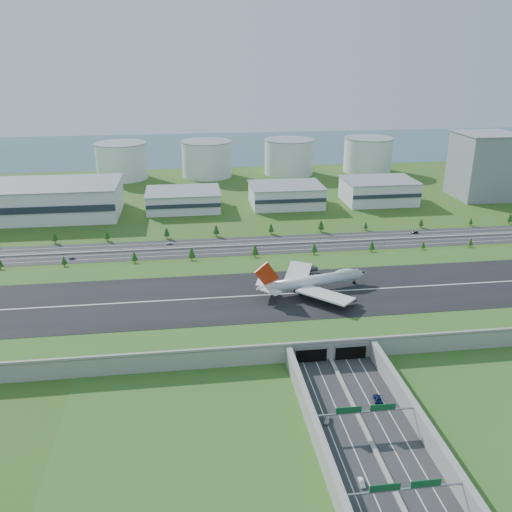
{
  "coord_description": "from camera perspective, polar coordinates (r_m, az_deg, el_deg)",
  "views": [
    {
      "loc": [
        -57.18,
        -242.12,
        123.38
      ],
      "look_at": [
        -20.63,
        35.0,
        15.73
      ],
      "focal_mm": 38.0,
      "sensor_mm": 36.0,
      "label": 1
    }
  ],
  "objects": [
    {
      "name": "ground",
      "position": [
        277.7,
        5.2,
        -5.41
      ],
      "size": [
        1200.0,
        1200.0,
        0.0
      ],
      "primitive_type": "plane",
      "color": "#214F18",
      "rests_on": "ground"
    },
    {
      "name": "airfield_deck",
      "position": [
        275.81,
        5.23,
        -4.65
      ],
      "size": [
        520.0,
        100.0,
        9.2
      ],
      "color": "gray",
      "rests_on": "ground"
    },
    {
      "name": "underpass_road",
      "position": [
        194.99,
        11.8,
        -17.43
      ],
      "size": [
        38.8,
        120.4,
        8.0
      ],
      "color": "#28282B",
      "rests_on": "ground"
    },
    {
      "name": "sign_gantry_near",
      "position": [
        196.1,
        11.45,
        -15.85
      ],
      "size": [
        38.7,
        0.7,
        9.8
      ],
      "color": "gray",
      "rests_on": "ground"
    },
    {
      "name": "sign_gantry_far",
      "position": [
        171.42,
        15.41,
        -22.65
      ],
      "size": [
        38.7,
        0.7,
        9.8
      ],
      "color": "gray",
      "rests_on": "ground"
    },
    {
      "name": "north_expressway",
      "position": [
        363.49,
        1.99,
        1.22
      ],
      "size": [
        560.0,
        36.0,
        0.12
      ],
      "primitive_type": "cube",
      "color": "#28282B",
      "rests_on": "ground"
    },
    {
      "name": "tree_row",
      "position": [
        364.56,
        3.76,
        2.02
      ],
      "size": [
        504.55,
        48.69,
        8.41
      ],
      "color": "#3D2819",
      "rests_on": "ground"
    },
    {
      "name": "hangar_west",
      "position": [
        455.47,
        -21.71,
        5.47
      ],
      "size": [
        120.0,
        60.0,
        25.0
      ],
      "primitive_type": "cube",
      "color": "silver",
      "rests_on": "ground"
    },
    {
      "name": "hangar_mid_a",
      "position": [
        447.4,
        -7.66,
        5.86
      ],
      "size": [
        58.0,
        42.0,
        15.0
      ],
      "primitive_type": "cube",
      "color": "silver",
      "rests_on": "ground"
    },
    {
      "name": "hangar_mid_b",
      "position": [
        454.62,
        3.17,
        6.39
      ],
      "size": [
        58.0,
        42.0,
        17.0
      ],
      "primitive_type": "cube",
      "color": "silver",
      "rests_on": "ground"
    },
    {
      "name": "hangar_mid_c",
      "position": [
        475.39,
        12.76,
        6.68
      ],
      "size": [
        58.0,
        42.0,
        19.0
      ],
      "primitive_type": "cube",
      "color": "silver",
      "rests_on": "ground"
    },
    {
      "name": "office_tower",
      "position": [
        516.15,
        22.82,
        8.73
      ],
      "size": [
        46.0,
        46.0,
        55.0
      ],
      "primitive_type": "cube",
      "color": "gray",
      "rests_on": "ground"
    },
    {
      "name": "fuel_tank_a",
      "position": [
        565.68,
        -13.95,
        9.67
      ],
      "size": [
        50.0,
        50.0,
        35.0
      ],
      "primitive_type": "cylinder",
      "color": "silver",
      "rests_on": "ground"
    },
    {
      "name": "fuel_tank_b",
      "position": [
        562.62,
        -5.2,
        10.13
      ],
      "size": [
        50.0,
        50.0,
        35.0
      ],
      "primitive_type": "cylinder",
      "color": "silver",
      "rests_on": "ground"
    },
    {
      "name": "fuel_tank_c",
      "position": [
        572.31,
        3.47,
        10.36
      ],
      "size": [
        50.0,
        50.0,
        35.0
      ],
      "primitive_type": "cylinder",
      "color": "silver",
      "rests_on": "ground"
    },
    {
      "name": "fuel_tank_d",
      "position": [
        594.12,
        11.68,
        10.37
      ],
      "size": [
        50.0,
        50.0,
        35.0
      ],
      "primitive_type": "cylinder",
      "color": "silver",
      "rests_on": "ground"
    },
    {
      "name": "bay_water",
      "position": [
        734.81,
        -3.0,
        11.37
      ],
      "size": [
        1200.0,
        260.0,
        0.06
      ],
      "primitive_type": "cube",
      "color": "#325160",
      "rests_on": "ground"
    },
    {
      "name": "boeing_747",
      "position": [
        274.86,
        6.08,
        -2.62
      ],
      "size": [
        62.05,
        58.0,
        19.48
      ],
      "rotation": [
        0.0,
        0.0,
        0.23
      ],
      "color": "silver",
      "rests_on": "airfield_deck"
    },
    {
      "name": "car_0",
      "position": [
        200.85,
        7.49,
        -16.7
      ],
      "size": [
        3.76,
        5.4,
        1.71
      ],
      "primitive_type": "imported",
      "rotation": [
        0.0,
        0.0,
        -0.39
      ],
      "color": "#B7B7BC",
      "rests_on": "ground"
    },
    {
      "name": "car_1",
      "position": [
        179.98,
        11.05,
        -22.35
      ],
      "size": [
        1.42,
        4.04,
        1.33
      ],
      "primitive_type": "imported",
      "rotation": [
        0.0,
        0.0,
        0.0
      ],
      "color": "white",
      "rests_on": "ground"
    },
    {
      "name": "car_2",
      "position": [
        214.01,
        12.69,
        -14.42
      ],
      "size": [
        3.58,
        6.35,
        1.68
      ],
      "primitive_type": "imported",
      "rotation": [
        0.0,
        0.0,
        3.0
      ],
      "color": "#0D1844",
      "rests_on": "ground"
    },
    {
      "name": "car_4",
      "position": [
        356.43,
        -18.79,
        -0.23
      ],
      "size": [
        4.1,
        2.33,
        1.31
      ],
      "primitive_type": "imported",
      "rotation": [
        0.0,
        0.0,
        1.78
      ],
      "color": "#535358",
      "rests_on": "ground"
    },
    {
      "name": "car_5",
      "position": [
        401.48,
        16.37,
        2.42
      ],
      "size": [
        4.66,
        1.81,
        1.51
      ],
      "primitive_type": "imported",
      "rotation": [
        0.0,
        0.0,
        -1.52
      ],
      "color": "black",
      "rests_on": "ground"
    },
    {
      "name": "car_7",
      "position": [
        367.76,
        -9.17,
        1.32
      ],
      "size": [
        4.92,
        2.22,
        1.4
      ],
      "primitive_type": "imported",
      "rotation": [
        0.0,
        0.0,
        -1.52
      ],
      "color": "silver",
      "rests_on": "ground"
    }
  ]
}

